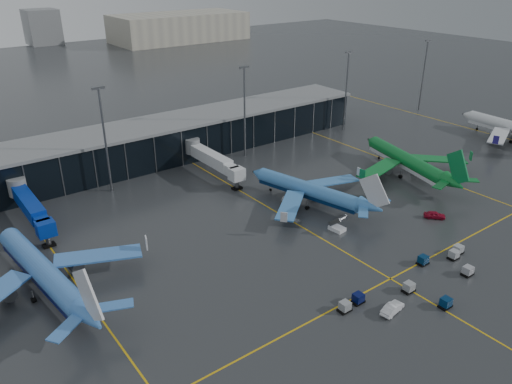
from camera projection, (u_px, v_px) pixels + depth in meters
ground at (292, 260)px, 93.48m from camera, size 600.00×600.00×0.00m
terminal_pier at (145, 144)px, 136.18m from camera, size 142.00×17.00×10.70m
jet_bridges at (31, 206)px, 103.75m from camera, size 94.00×27.50×7.20m
flood_masts at (181, 122)px, 126.64m from camera, size 203.00×0.50×25.50m
distant_hangars at (73, 34)px, 312.84m from camera, size 260.00×71.00×22.00m
taxi_lines at (295, 223)px, 106.61m from camera, size 220.00×120.00×0.02m
airliner_arkefly at (39, 259)px, 82.46m from camera, size 39.92×44.30×12.49m
airliner_klm_near at (308, 181)px, 112.97m from camera, size 39.52×42.81×11.18m
airliner_aer_lingus at (407, 152)px, 128.61m from camera, size 43.84×47.24×12.15m
baggage_carts at (422, 278)px, 87.02m from camera, size 32.21×11.50×1.70m
mobile_airstair at (337, 227)px, 103.53m from camera, size 2.51×3.40×3.45m
service_van_red at (435, 215)px, 108.41m from camera, size 4.41×4.57×1.54m
service_van_white at (392, 308)px, 79.35m from camera, size 5.04×2.44×1.59m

